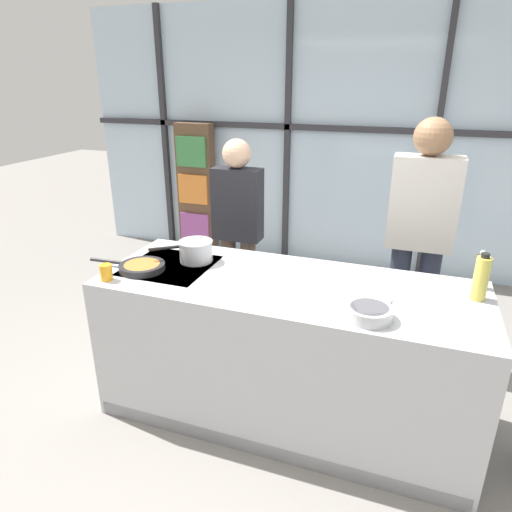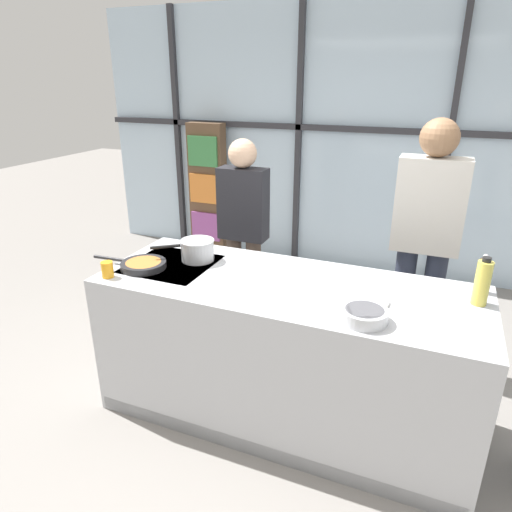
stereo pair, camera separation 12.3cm
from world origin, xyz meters
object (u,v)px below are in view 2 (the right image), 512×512
at_px(frying_pan, 142,264).
at_px(pepper_grinder, 482,275).
at_px(juice_glass_near, 107,269).
at_px(saucepan, 197,250).
at_px(oil_bottle, 482,283).
at_px(spectator_far_left, 243,224).
at_px(spectator_center_left, 426,233).
at_px(white_plate, 364,300).
at_px(mixing_bowl, 364,315).

distance_m(frying_pan, pepper_grinder, 2.00).
bearing_deg(frying_pan, juice_glass_near, -118.70).
relative_size(frying_pan, juice_glass_near, 5.23).
distance_m(saucepan, oil_bottle, 1.68).
bearing_deg(spectator_far_left, frying_pan, 78.78).
bearing_deg(frying_pan, spectator_center_left, 33.80).
bearing_deg(white_plate, juice_glass_near, -169.72).
xyz_separation_m(frying_pan, saucepan, (0.26, 0.25, 0.05)).
height_order(spectator_center_left, saucepan, spectator_center_left).
distance_m(spectator_center_left, pepper_grinder, 0.73).
bearing_deg(pepper_grinder, saucepan, -173.78).
xyz_separation_m(frying_pan, white_plate, (1.37, 0.07, -0.02)).
bearing_deg(pepper_grinder, spectator_center_left, 117.16).
bearing_deg(frying_pan, spectator_far_left, 78.78).
bearing_deg(pepper_grinder, juice_glass_near, -162.95).
bearing_deg(frying_pan, white_plate, 2.97).
bearing_deg(saucepan, spectator_center_left, 31.47).
relative_size(saucepan, pepper_grinder, 1.57).
bearing_deg(juice_glass_near, pepper_grinder, 17.05).
relative_size(spectator_far_left, saucepan, 4.54).
distance_m(saucepan, pepper_grinder, 1.70).
height_order(frying_pan, white_plate, frying_pan).
height_order(white_plate, oil_bottle, oil_bottle).
bearing_deg(juice_glass_near, saucepan, 50.83).
bearing_deg(juice_glass_near, mixing_bowl, 1.91).
relative_size(spectator_center_left, mixing_bowl, 7.77).
bearing_deg(mixing_bowl, juice_glass_near, -178.09).
height_order(frying_pan, oil_bottle, oil_bottle).
height_order(white_plate, pepper_grinder, pepper_grinder).
bearing_deg(spectator_center_left, frying_pan, 33.80).
bearing_deg(mixing_bowl, oil_bottle, 38.22).
height_order(frying_pan, pepper_grinder, pepper_grinder).
bearing_deg(spectator_far_left, saucepan, 92.81).
xyz_separation_m(saucepan, oil_bottle, (1.68, 0.02, 0.05)).
height_order(white_plate, mixing_bowl, mixing_bowl).
height_order(spectator_far_left, saucepan, spectator_far_left).
bearing_deg(white_plate, spectator_center_left, 76.30).
xyz_separation_m(spectator_far_left, saucepan, (0.04, -0.83, 0.07)).
xyz_separation_m(spectator_far_left, frying_pan, (-0.21, -1.08, 0.02)).
xyz_separation_m(spectator_center_left, mixing_bowl, (-0.21, -1.23, -0.07)).
relative_size(white_plate, mixing_bowl, 1.15).
xyz_separation_m(white_plate, pepper_grinder, (0.58, 0.36, 0.10)).
xyz_separation_m(spectator_center_left, juice_glass_near, (-1.72, -1.28, -0.06)).
distance_m(white_plate, pepper_grinder, 0.69).
bearing_deg(pepper_grinder, mixing_bowl, -132.92).
relative_size(saucepan, juice_glass_near, 3.65).
height_order(saucepan, white_plate, saucepan).
xyz_separation_m(saucepan, juice_glass_near, (-0.36, -0.45, -0.02)).
distance_m(oil_bottle, juice_glass_near, 2.10).
distance_m(spectator_far_left, saucepan, 0.84).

